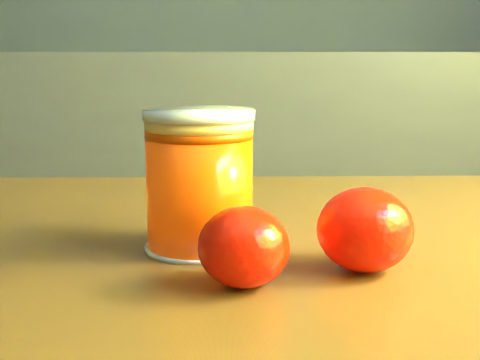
{
  "coord_description": "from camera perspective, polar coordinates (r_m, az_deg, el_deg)",
  "views": [
    {
      "loc": [
        0.93,
        -0.3,
        0.9
      ],
      "look_at": [
        0.88,
        0.22,
        0.8
      ],
      "focal_mm": 50.0,
      "sensor_mm": 36.0,
      "label": 1
    }
  ],
  "objects": [
    {
      "name": "juice_glass",
      "position": [
        0.53,
        -3.46,
        -0.12
      ],
      "size": [
        0.09,
        0.09,
        0.11
      ],
      "rotation": [
        0.0,
        0.0,
        0.23
      ],
      "color": "#FF4705",
      "rests_on": "table"
    },
    {
      "name": "orange_front",
      "position": [
        0.45,
        0.33,
        -5.73
      ],
      "size": [
        0.08,
        0.08,
        0.05
      ],
      "primitive_type": "ellipsoid",
      "rotation": [
        0.0,
        0.0,
        0.44
      ],
      "color": "#FF1905",
      "rests_on": "table"
    },
    {
      "name": "orange_back",
      "position": [
        0.49,
        10.62,
        -4.19
      ],
      "size": [
        0.08,
        0.08,
        0.06
      ],
      "primitive_type": "ellipsoid",
      "rotation": [
        0.0,
        0.0,
        0.22
      ],
      "color": "#FF1905",
      "rests_on": "table"
    }
  ]
}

